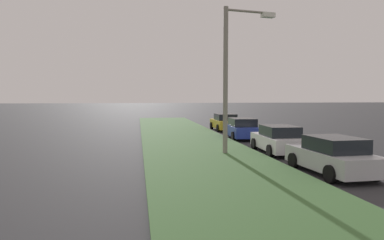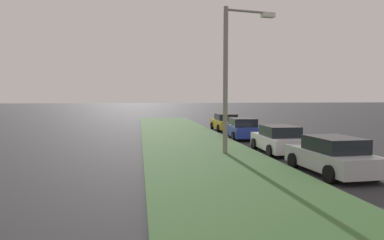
{
  "view_description": "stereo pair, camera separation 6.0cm",
  "coord_description": "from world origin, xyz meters",
  "views": [
    {
      "loc": [
        -8.45,
        11.65,
        3.03
      ],
      "look_at": [
        10.93,
        8.74,
        1.73
      ],
      "focal_mm": 33.86,
      "sensor_mm": 36.0,
      "label": 1
    },
    {
      "loc": [
        -8.46,
        11.59,
        3.03
      ],
      "look_at": [
        10.93,
        8.74,
        1.73
      ],
      "focal_mm": 33.86,
      "sensor_mm": 36.0,
      "label": 2
    }
  ],
  "objects": [
    {
      "name": "parked_car_blue",
      "position": [
        16.3,
        4.36,
        0.72
      ],
      "size": [
        4.36,
        2.14,
        1.47
      ],
      "rotation": [
        0.0,
        0.0,
        -0.04
      ],
      "color": "#23389E",
      "rests_on": "ground"
    },
    {
      "name": "parked_car_white",
      "position": [
        9.74,
        4.27,
        0.72
      ],
      "size": [
        4.35,
        2.12,
        1.47
      ],
      "rotation": [
        0.0,
        0.0,
        -0.03
      ],
      "color": "silver",
      "rests_on": "ground"
    },
    {
      "name": "streetlight",
      "position": [
        9.56,
        6.89,
        4.39
      ],
      "size": [
        0.8,
        2.86,
        7.5
      ],
      "color": "gray",
      "rests_on": "ground"
    },
    {
      "name": "parked_car_silver",
      "position": [
        4.46,
        4.22,
        0.72
      ],
      "size": [
        4.39,
        2.2,
        1.47
      ],
      "rotation": [
        0.0,
        0.0,
        0.05
      ],
      "color": "#B2B5BA",
      "rests_on": "ground"
    },
    {
      "name": "parked_car_yellow",
      "position": [
        22.55,
        4.06,
        0.72
      ],
      "size": [
        4.3,
        2.03,
        1.47
      ],
      "rotation": [
        0.0,
        0.0,
        0.0
      ],
      "color": "gold",
      "rests_on": "ground"
    },
    {
      "name": "grass_median",
      "position": [
        10.0,
        8.41,
        0.06
      ],
      "size": [
        60.0,
        6.0,
        0.12
      ],
      "primitive_type": "cube",
      "color": "#3D6633",
      "rests_on": "ground"
    }
  ]
}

